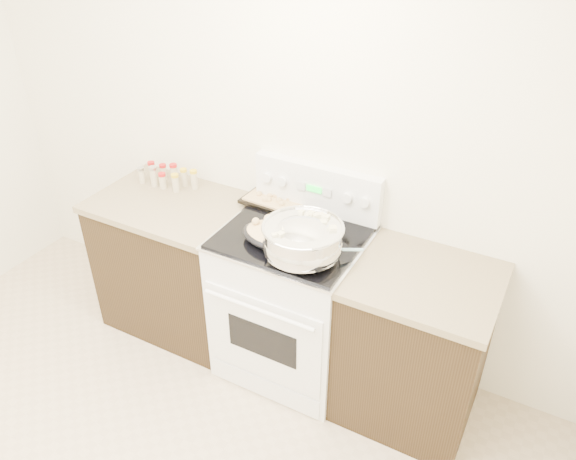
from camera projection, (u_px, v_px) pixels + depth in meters
The scene contains 9 objects.
counter_left at pixel (179, 263), 3.60m from camera, with size 0.93×0.67×0.92m.
counter_right at pixel (414, 345), 2.98m from camera, with size 0.73×0.67×0.92m.
kitchen_range at pixel (292, 299), 3.25m from camera, with size 0.78×0.73×1.22m.
mixing_bowl at pixel (303, 241), 2.78m from camera, with size 0.50×0.50×0.24m.
roasting_pan at pixel (275, 234), 2.91m from camera, with size 0.38×0.28×0.12m.
baking_sheet at pixel (277, 199), 3.28m from camera, with size 0.39×0.29×0.06m.
wooden_spoon at pixel (287, 259), 2.80m from camera, with size 0.10×0.28×0.04m.
blue_ladle at pixel (321, 256), 2.77m from camera, with size 0.21×0.21×0.10m.
spice_jars at pixel (167, 176), 3.49m from camera, with size 0.38×0.14×0.13m.
Camera 1 is at (1.52, -0.80, 2.59)m, focal length 35.00 mm.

